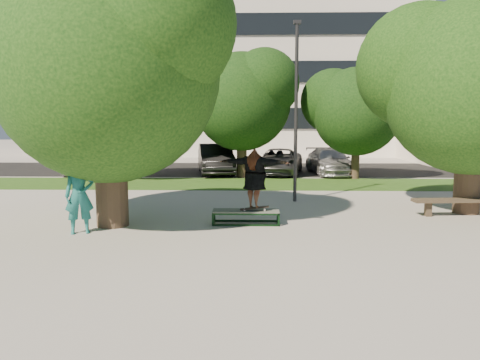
{
  "coord_description": "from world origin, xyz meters",
  "views": [
    {
      "loc": [
        -0.5,
        -11.13,
        2.76
      ],
      "look_at": [
        -0.8,
        0.6,
        1.29
      ],
      "focal_mm": 35.0,
      "sensor_mm": 36.0,
      "label": 1
    }
  ],
  "objects_px": {
    "car_silver_a": "(93,159)",
    "bystander": "(79,195)",
    "tree_left": "(105,57)",
    "car_grey": "(279,162)",
    "lamppost": "(296,110)",
    "tree_right": "(470,76)",
    "car_silver_b": "(330,161)",
    "bench": "(469,201)",
    "car_dark": "(216,159)",
    "grind_box": "(246,217)"
  },
  "relations": [
    {
      "from": "lamppost",
      "to": "bystander",
      "type": "xyz_separation_m",
      "value": [
        -5.76,
        -4.85,
        -2.2
      ]
    },
    {
      "from": "car_silver_b",
      "to": "lamppost",
      "type": "bearing_deg",
      "value": -112.44
    },
    {
      "from": "bench",
      "to": "car_grey",
      "type": "relative_size",
      "value": 0.7
    },
    {
      "from": "bench",
      "to": "tree_left",
      "type": "bearing_deg",
      "value": -176.2
    },
    {
      "from": "car_silver_a",
      "to": "car_dark",
      "type": "relative_size",
      "value": 0.95
    },
    {
      "from": "tree_left",
      "to": "lamppost",
      "type": "bearing_deg",
      "value": 36.42
    },
    {
      "from": "tree_left",
      "to": "car_dark",
      "type": "height_order",
      "value": "tree_left"
    },
    {
      "from": "tree_left",
      "to": "bystander",
      "type": "bearing_deg",
      "value": -116.09
    },
    {
      "from": "tree_left",
      "to": "lamppost",
      "type": "xyz_separation_m",
      "value": [
        5.29,
        3.91,
        -1.27
      ]
    },
    {
      "from": "tree_left",
      "to": "bystander",
      "type": "distance_m",
      "value": 3.63
    },
    {
      "from": "tree_right",
      "to": "lamppost",
      "type": "height_order",
      "value": "tree_right"
    },
    {
      "from": "car_silver_a",
      "to": "bystander",
      "type": "bearing_deg",
      "value": -65.61
    },
    {
      "from": "tree_left",
      "to": "car_grey",
      "type": "xyz_separation_m",
      "value": [
        5.22,
        12.41,
        -3.75
      ]
    },
    {
      "from": "tree_right",
      "to": "car_dark",
      "type": "bearing_deg",
      "value": 128.65
    },
    {
      "from": "tree_left",
      "to": "lamppost",
      "type": "height_order",
      "value": "tree_left"
    },
    {
      "from": "bystander",
      "to": "car_silver_b",
      "type": "height_order",
      "value": "bystander"
    },
    {
      "from": "bench",
      "to": "car_dark",
      "type": "relative_size",
      "value": 0.7
    },
    {
      "from": "tree_right",
      "to": "grind_box",
      "type": "bearing_deg",
      "value": -164.95
    },
    {
      "from": "bystander",
      "to": "car_dark",
      "type": "distance_m",
      "value": 13.56
    },
    {
      "from": "tree_left",
      "to": "car_dark",
      "type": "bearing_deg",
      "value": 81.39
    },
    {
      "from": "tree_left",
      "to": "tree_right",
      "type": "relative_size",
      "value": 1.09
    },
    {
      "from": "car_grey",
      "to": "bystander",
      "type": "bearing_deg",
      "value": -103.39
    },
    {
      "from": "grind_box",
      "to": "car_silver_b",
      "type": "xyz_separation_m",
      "value": [
        4.26,
        12.2,
        0.48
      ]
    },
    {
      "from": "grind_box",
      "to": "car_silver_a",
      "type": "height_order",
      "value": "car_silver_a"
    },
    {
      "from": "car_dark",
      "to": "tree_right",
      "type": "bearing_deg",
      "value": -60.42
    },
    {
      "from": "car_grey",
      "to": "car_silver_a",
      "type": "bearing_deg",
      "value": -170.35
    },
    {
      "from": "car_dark",
      "to": "grind_box",
      "type": "bearing_deg",
      "value": -90.87
    },
    {
      "from": "bench",
      "to": "car_grey",
      "type": "bearing_deg",
      "value": 109.96
    },
    {
      "from": "tree_right",
      "to": "car_silver_a",
      "type": "bearing_deg",
      "value": 144.98
    },
    {
      "from": "tree_left",
      "to": "car_dark",
      "type": "xyz_separation_m",
      "value": [
        1.88,
        12.41,
        -3.63
      ]
    },
    {
      "from": "car_silver_a",
      "to": "car_silver_b",
      "type": "xyz_separation_m",
      "value": [
        12.56,
        0.01,
        -0.11
      ]
    },
    {
      "from": "grind_box",
      "to": "car_dark",
      "type": "distance_m",
      "value": 12.32
    },
    {
      "from": "grind_box",
      "to": "bench",
      "type": "bearing_deg",
      "value": 10.93
    },
    {
      "from": "tree_right",
      "to": "car_silver_b",
      "type": "bearing_deg",
      "value": 102.49
    },
    {
      "from": "tree_right",
      "to": "car_silver_a",
      "type": "xyz_separation_m",
      "value": [
        -14.87,
        10.42,
        -3.31
      ]
    },
    {
      "from": "car_dark",
      "to": "car_grey",
      "type": "relative_size",
      "value": 1.0
    },
    {
      "from": "tree_left",
      "to": "bench",
      "type": "xyz_separation_m",
      "value": [
        10.18,
        1.49,
        -3.99
      ]
    },
    {
      "from": "bench",
      "to": "car_dark",
      "type": "height_order",
      "value": "car_dark"
    },
    {
      "from": "bench",
      "to": "car_silver_a",
      "type": "distance_m",
      "value": 18.43
    },
    {
      "from": "bystander",
      "to": "car_silver_b",
      "type": "bearing_deg",
      "value": 36.36
    },
    {
      "from": "lamppost",
      "to": "grind_box",
      "type": "distance_m",
      "value": 5.01
    },
    {
      "from": "tree_left",
      "to": "car_silver_b",
      "type": "height_order",
      "value": "tree_left"
    },
    {
      "from": "bystander",
      "to": "bench",
      "type": "xyz_separation_m",
      "value": [
        10.65,
        2.43,
        -0.52
      ]
    },
    {
      "from": "car_silver_a",
      "to": "car_grey",
      "type": "relative_size",
      "value": 0.96
    },
    {
      "from": "tree_left",
      "to": "grind_box",
      "type": "xyz_separation_m",
      "value": [
        3.64,
        0.22,
        -4.23
      ]
    },
    {
      "from": "lamppost",
      "to": "car_dark",
      "type": "height_order",
      "value": "lamppost"
    },
    {
      "from": "car_silver_a",
      "to": "bench",
      "type": "bearing_deg",
      "value": -29.39
    },
    {
      "from": "lamppost",
      "to": "car_dark",
      "type": "xyz_separation_m",
      "value": [
        -3.41,
        8.5,
        -2.36
      ]
    },
    {
      "from": "car_grey",
      "to": "car_silver_b",
      "type": "bearing_deg",
      "value": 9.91
    },
    {
      "from": "bench",
      "to": "grind_box",
      "type": "bearing_deg",
      "value": -173.57
    }
  ]
}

